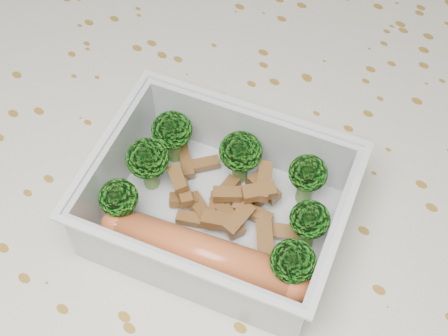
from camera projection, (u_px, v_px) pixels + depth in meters
The scene contains 6 objects.
dining_table at pixel (221, 237), 0.55m from camera, with size 1.40×0.90×0.75m.
tablecloth at pixel (220, 208), 0.50m from camera, with size 1.46×0.96×0.19m.
lunch_container at pixel (218, 209), 0.44m from camera, with size 0.20×0.17×0.06m.
broccoli_florets at pixel (223, 182), 0.43m from camera, with size 0.16×0.12×0.05m.
meat_pile at pixel (230, 202), 0.44m from camera, with size 0.12×0.07×0.03m.
sausage at pixel (203, 254), 0.42m from camera, with size 0.15×0.06×0.03m.
Camera 1 is at (0.15, -0.20, 1.16)m, focal length 50.00 mm.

